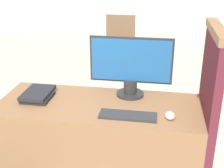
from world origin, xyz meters
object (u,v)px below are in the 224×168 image
object	(u,v)px
monitor	(131,66)
mouse	(170,115)
far_chair	(119,42)
book_stack	(38,95)
keyboard	(128,116)

from	to	relation	value
monitor	mouse	size ratio (longest dim) A/B	6.35
far_chair	mouse	bearing A→B (deg)	-110.28
monitor	far_chair	world-z (taller)	monitor
book_stack	far_chair	bearing A→B (deg)	85.35
mouse	far_chair	world-z (taller)	far_chair
keyboard	book_stack	world-z (taller)	book_stack
keyboard	mouse	size ratio (longest dim) A/B	3.98
monitor	keyboard	world-z (taller)	monitor
keyboard	book_stack	bearing A→B (deg)	165.99
far_chair	keyboard	bearing A→B (deg)	-115.56
monitor	far_chair	distance (m)	2.53
keyboard	far_chair	world-z (taller)	far_chair
keyboard	book_stack	xyz separation A→B (m)	(-0.66, 0.17, 0.02)
keyboard	mouse	distance (m)	0.26
keyboard	far_chair	distance (m)	2.82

